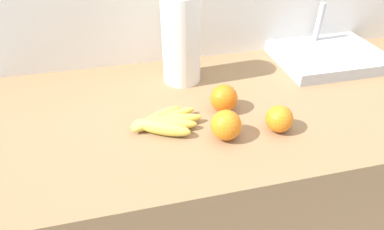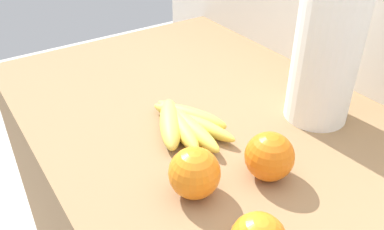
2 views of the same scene
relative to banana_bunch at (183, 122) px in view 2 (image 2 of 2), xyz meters
name	(u,v)px [view 2 (image 2 of 2)]	position (x,y,z in m)	size (l,w,h in m)	color
banana_bunch	(183,122)	(0.00, 0.00, 0.00)	(0.21, 0.16, 0.04)	#DDC54C
orange_back_right	(194,173)	(0.16, -0.08, 0.02)	(0.08, 0.08, 0.08)	orange
orange_back_left	(269,156)	(0.19, 0.05, 0.02)	(0.08, 0.08, 0.08)	orange
paper_towel_roll	(327,51)	(0.11, 0.26, 0.13)	(0.13, 0.13, 0.32)	white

